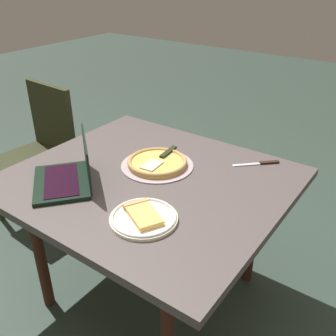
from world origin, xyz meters
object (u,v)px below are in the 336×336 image
dining_table (149,190)px  pizza_plate (143,217)px  laptop (69,175)px  table_knife (261,163)px  chair_near (41,147)px  pizza_tray (157,163)px

dining_table → pizza_plate: bearing=125.0°
laptop → pizza_plate: (-0.44, 0.02, -0.03)m
table_knife → dining_table: bearing=49.3°
pizza_plate → chair_near: bearing=-19.5°
pizza_tray → table_knife: size_ratio=1.95×
laptop → chair_near: size_ratio=0.45×
dining_table → table_knife: (-0.36, -0.42, 0.07)m
laptop → table_knife: size_ratio=2.27×
dining_table → laptop: (0.25, 0.24, 0.11)m
dining_table → table_knife: bearing=-130.7°
pizza_plate → table_knife: pizza_plate is taller
laptop → chair_near: (0.78, -0.41, -0.24)m
chair_near → dining_table: bearing=170.9°
pizza_plate → pizza_tray: bearing=-59.8°
pizza_plate → table_knife: 0.71m
dining_table → table_knife: table_knife is taller
dining_table → pizza_tray: bearing=-73.0°
laptop → pizza_plate: laptop is taller
pizza_plate → laptop: bearing=-3.0°
pizza_plate → pizza_tray: same height
pizza_plate → table_knife: size_ratio=1.47×
laptop → pizza_tray: laptop is taller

